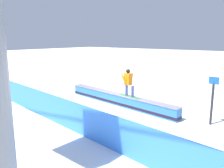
% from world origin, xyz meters
% --- Properties ---
extents(ground_plane, '(120.00, 120.00, 0.00)m').
position_xyz_m(ground_plane, '(0.00, 0.00, 0.00)').
color(ground_plane, white).
extents(grind_box, '(7.38, 1.39, 0.62)m').
position_xyz_m(grind_box, '(0.00, 0.00, 0.28)').
color(grind_box, '#2F6FBA').
rests_on(grind_box, ground_plane).
extents(snowboarder, '(1.44, 0.58, 1.42)m').
position_xyz_m(snowboarder, '(-0.70, 0.07, 1.39)').
color(snowboarder, '#3A854A').
rests_on(snowboarder, grind_box).
extents(safety_fence, '(13.09, 1.66, 1.19)m').
position_xyz_m(safety_fence, '(0.00, 3.90, 0.60)').
color(safety_fence, '#377DED').
rests_on(safety_fence, ground_plane).
extents(trail_marker, '(0.40, 0.10, 2.04)m').
position_xyz_m(trail_marker, '(-4.81, -0.08, 1.09)').
color(trail_marker, '#262628').
rests_on(trail_marker, ground_plane).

